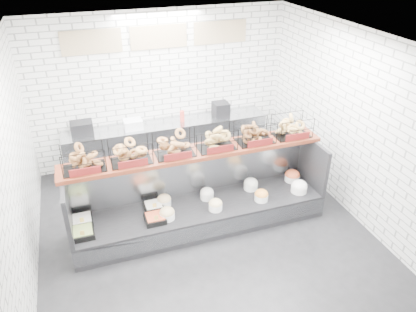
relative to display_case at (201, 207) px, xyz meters
name	(u,v)px	position (x,y,z in m)	size (l,w,h in m)	color
ground	(207,236)	(-0.01, -0.34, -0.33)	(5.50, 5.50, 0.00)	black
room_shell	(193,100)	(-0.01, 0.26, 1.73)	(5.02, 5.51, 3.01)	white
display_case	(201,207)	(0.00, 0.00, 0.00)	(4.00, 0.90, 1.20)	black
bagel_shelf	(196,143)	(-0.01, 0.17, 1.07)	(4.10, 0.50, 0.40)	#4B1B10
prep_counter	(167,142)	(-0.03, 2.08, 0.14)	(4.00, 0.60, 1.20)	#93969B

